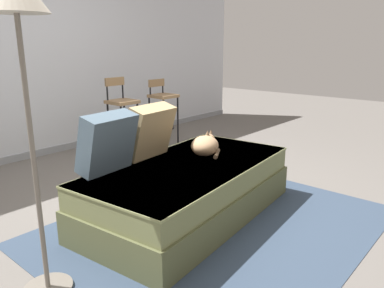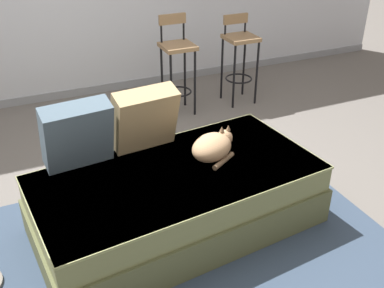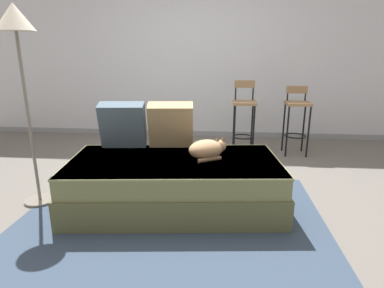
{
  "view_description": "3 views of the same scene",
  "coord_description": "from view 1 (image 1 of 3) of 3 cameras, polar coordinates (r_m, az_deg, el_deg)",
  "views": [
    {
      "loc": [
        -2.19,
        -2.32,
        1.4
      ],
      "look_at": [
        0.15,
        -0.3,
        0.57
      ],
      "focal_mm": 35.0,
      "sensor_mm": 36.0,
      "label": 1
    },
    {
      "loc": [
        -0.91,
        -2.69,
        2.05
      ],
      "look_at": [
        0.15,
        -0.3,
        0.57
      ],
      "focal_mm": 42.0,
      "sensor_mm": 36.0,
      "label": 2
    },
    {
      "loc": [
        0.41,
        -3.09,
        1.38
      ],
      "look_at": [
        0.15,
        -0.3,
        0.57
      ],
      "focal_mm": 30.0,
      "sensor_mm": 36.0,
      "label": 3
    }
  ],
  "objects": [
    {
      "name": "ground_plane",
      "position": [
        3.48,
        -5.43,
        -8.8
      ],
      "size": [
        16.0,
        16.0,
        0.0
      ],
      "primitive_type": "plane",
      "color": "#66605B",
      "rests_on": "ground"
    },
    {
      "name": "wall_back_panel",
      "position": [
        5.06,
        -24.24,
        12.58
      ],
      "size": [
        8.0,
        0.1,
        2.6
      ],
      "primitive_type": "cube",
      "color": "silver",
      "rests_on": "ground"
    },
    {
      "name": "wall_baseboard_trim",
      "position": [
        5.19,
        -22.5,
        -1.3
      ],
      "size": [
        8.0,
        0.02,
        0.09
      ],
      "primitive_type": "cube",
      "color": "gray",
      "rests_on": "ground"
    },
    {
      "name": "area_rug",
      "position": [
        3.06,
        3.93,
        -12.22
      ],
      "size": [
        2.59,
        2.07,
        0.01
      ],
      "primitive_type": "cube",
      "color": "#334256",
      "rests_on": "ground"
    },
    {
      "name": "couch",
      "position": [
        3.13,
        -0.41,
        -6.91
      ],
      "size": [
        1.98,
        1.15,
        0.45
      ],
      "color": "brown",
      "rests_on": "ground"
    },
    {
      "name": "throw_pillow_corner",
      "position": [
        2.86,
        -12.78,
        0.18
      ],
      "size": [
        0.46,
        0.3,
        0.46
      ],
      "color": "#4C6070",
      "rests_on": "couch"
    },
    {
      "name": "throw_pillow_middle",
      "position": [
        3.19,
        -6.53,
        1.95
      ],
      "size": [
        0.46,
        0.32,
        0.46
      ],
      "color": "tan",
      "rests_on": "couch"
    },
    {
      "name": "cat",
      "position": [
        3.29,
        2.07,
        -0.19
      ],
      "size": [
        0.4,
        0.37,
        0.2
      ],
      "color": "tan",
      "rests_on": "couch"
    },
    {
      "name": "bar_stool_near_window",
      "position": [
        4.75,
        -10.64,
        4.86
      ],
      "size": [
        0.32,
        0.32,
        1.0
      ],
      "color": "black",
      "rests_on": "ground"
    },
    {
      "name": "bar_stool_by_doorway",
      "position": [
        5.22,
        -4.48,
        5.84
      ],
      "size": [
        0.32,
        0.32,
        0.93
      ],
      "color": "black",
      "rests_on": "ground"
    },
    {
      "name": "floor_lamp",
      "position": [
        2.09,
        -24.99,
        16.21
      ],
      "size": [
        0.32,
        0.32,
        1.77
      ],
      "color": "slate",
      "rests_on": "ground"
    }
  ]
}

